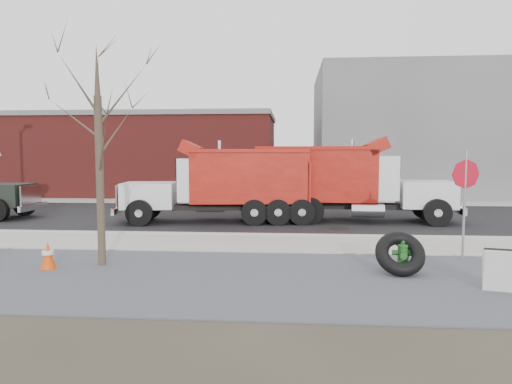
# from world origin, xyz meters

# --- Properties ---
(ground) EXTENTS (120.00, 120.00, 0.00)m
(ground) POSITION_xyz_m (0.00, 0.00, 0.00)
(ground) COLOR #383328
(ground) RESTS_ON ground
(gravel_verge) EXTENTS (60.00, 5.00, 0.03)m
(gravel_verge) POSITION_xyz_m (0.00, -3.50, 0.01)
(gravel_verge) COLOR slate
(gravel_verge) RESTS_ON ground
(sidewalk) EXTENTS (60.00, 2.50, 0.06)m
(sidewalk) POSITION_xyz_m (0.00, 0.25, 0.03)
(sidewalk) COLOR #9E9B93
(sidewalk) RESTS_ON ground
(curb) EXTENTS (60.00, 0.15, 0.11)m
(curb) POSITION_xyz_m (0.00, 1.55, 0.06)
(curb) COLOR #9E9B93
(curb) RESTS_ON ground
(road) EXTENTS (60.00, 9.40, 0.02)m
(road) POSITION_xyz_m (0.00, 6.30, 0.01)
(road) COLOR black
(road) RESTS_ON ground
(far_sidewalk) EXTENTS (60.00, 2.00, 0.06)m
(far_sidewalk) POSITION_xyz_m (0.00, 12.00, 0.03)
(far_sidewalk) COLOR #9E9B93
(far_sidewalk) RESTS_ON ground
(building_grey) EXTENTS (12.00, 10.00, 8.00)m
(building_grey) POSITION_xyz_m (9.00, 18.00, 4.00)
(building_grey) COLOR gray
(building_grey) RESTS_ON ground
(building_brick) EXTENTS (20.20, 8.20, 5.30)m
(building_brick) POSITION_xyz_m (-10.00, 17.00, 2.65)
(building_brick) COLOR maroon
(building_brick) RESTS_ON ground
(bare_tree) EXTENTS (3.20, 3.20, 5.20)m
(bare_tree) POSITION_xyz_m (-3.20, -2.60, 3.30)
(bare_tree) COLOR #382D23
(bare_tree) RESTS_ON ground
(fire_hydrant) EXTENTS (0.50, 0.48, 0.87)m
(fire_hydrant) POSITION_xyz_m (3.79, -2.68, 0.40)
(fire_hydrant) COLOR #286827
(fire_hydrant) RESTS_ON ground
(truck_tire) EXTENTS (1.08, 0.92, 1.01)m
(truck_tire) POSITION_xyz_m (3.67, -2.89, 0.48)
(truck_tire) COLOR black
(truck_tire) RESTS_ON ground
(stop_sign) EXTENTS (0.73, 0.21, 2.75)m
(stop_sign) POSITION_xyz_m (5.59, -1.31, 1.88)
(stop_sign) COLOR gray
(stop_sign) RESTS_ON ground
(sandwich_board) EXTENTS (0.67, 0.51, 0.84)m
(sandwich_board) POSITION_xyz_m (5.27, -4.10, 0.45)
(sandwich_board) COLOR silver
(sandwich_board) RESTS_ON ground
(traffic_cone_near) EXTENTS (0.34, 0.34, 0.65)m
(traffic_cone_near) POSITION_xyz_m (-4.28, -3.06, 0.33)
(traffic_cone_near) COLOR #E64407
(traffic_cone_near) RESTS_ON ground
(dump_truck_red_a) EXTENTS (8.11, 2.62, 3.26)m
(dump_truck_red_a) POSITION_xyz_m (3.25, 5.22, 1.66)
(dump_truck_red_a) COLOR black
(dump_truck_red_a) RESTS_ON ground
(dump_truck_red_b) EXTENTS (7.50, 2.93, 3.14)m
(dump_truck_red_b) POSITION_xyz_m (-1.24, 4.59, 1.60)
(dump_truck_red_b) COLOR black
(dump_truck_red_b) RESTS_ON ground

